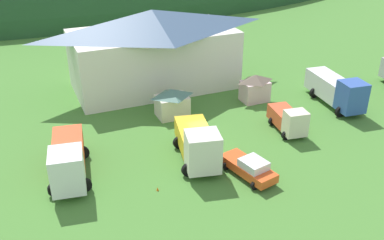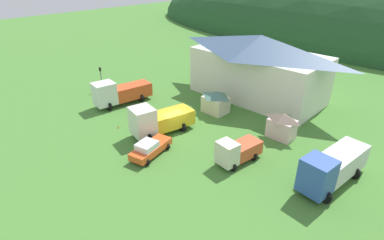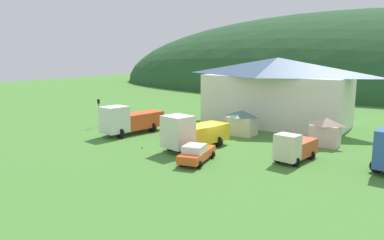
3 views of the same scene
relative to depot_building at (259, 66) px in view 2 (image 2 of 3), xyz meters
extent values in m
plane|color=#477F33|center=(-0.54, -15.20, -4.54)|extent=(200.00, 200.00, 0.00)
ellipsoid|color=#234C28|center=(-0.54, 55.53, -4.54)|extent=(145.82, 60.00, 39.60)
cube|color=white|center=(0.00, 0.00, -1.28)|extent=(17.70, 9.00, 6.52)
pyramid|color=#3D5675|center=(0.00, 0.00, 3.13)|extent=(19.11, 9.72, 2.28)
cube|color=beige|center=(-0.87, -8.04, -3.47)|extent=(3.00, 2.36, 2.14)
pyramid|color=#4C7A6B|center=(-0.87, -8.04, -2.02)|extent=(3.24, 2.55, 0.75)
cube|color=beige|center=(8.51, -8.00, -3.45)|extent=(2.79, 2.00, 2.18)
pyramid|color=#6B5B4C|center=(8.51, -8.00, -1.98)|extent=(3.02, 2.16, 0.76)
cube|color=white|center=(-12.27, -17.09, -2.52)|extent=(2.74, 3.00, 2.93)
cube|color=black|center=(-12.29, -17.22, -1.87)|extent=(1.58, 2.31, 0.94)
cube|color=#E04C23|center=(-11.67, -13.21, -3.09)|extent=(3.13, 5.49, 1.79)
cylinder|color=black|center=(-11.25, -17.25, -3.99)|extent=(1.10, 0.30, 1.10)
cylinder|color=black|center=(-13.29, -16.93, -3.99)|extent=(1.10, 0.30, 1.10)
cylinder|color=black|center=(-10.53, -12.60, -3.99)|extent=(1.10, 0.30, 1.10)
cylinder|color=black|center=(-12.56, -12.28, -3.99)|extent=(1.10, 0.30, 1.10)
cube|color=silver|center=(-2.33, -18.58, -2.47)|extent=(3.00, 2.81, 3.03)
cube|color=black|center=(-2.35, -18.70, -1.80)|extent=(1.74, 2.11, 0.97)
cube|color=gold|center=(-1.57, -15.06, -3.14)|extent=(3.54, 5.31, 1.70)
cylinder|color=black|center=(-1.22, -18.82, -3.99)|extent=(1.10, 0.30, 1.10)
cylinder|color=black|center=(-3.44, -18.34, -3.99)|extent=(1.10, 0.30, 1.10)
cylinder|color=black|center=(-0.30, -14.59, -3.99)|extent=(1.10, 0.30, 1.10)
cylinder|color=black|center=(-2.52, -14.11, -3.99)|extent=(1.10, 0.30, 1.10)
cube|color=beige|center=(7.64, -16.54, -3.02)|extent=(2.12, 1.79, 2.24)
cube|color=black|center=(7.63, -16.62, -2.52)|extent=(1.20, 1.36, 0.72)
cube|color=#DB512D|center=(7.98, -14.18, -3.45)|extent=(2.36, 3.47, 1.37)
cylinder|color=black|center=(8.44, -16.65, -4.14)|extent=(0.80, 0.30, 0.80)
cylinder|color=black|center=(6.84, -16.43, -4.14)|extent=(0.80, 0.30, 0.80)
cylinder|color=black|center=(8.85, -13.82, -4.14)|extent=(0.80, 0.30, 0.80)
cylinder|color=black|center=(7.24, -13.59, -4.14)|extent=(0.80, 0.30, 0.80)
cube|color=#3356AD|center=(15.37, -14.79, -2.49)|extent=(2.59, 2.53, 3.00)
cube|color=black|center=(15.36, -14.90, -1.83)|extent=(1.46, 1.95, 0.96)
cube|color=silver|center=(15.83, -10.79, -2.91)|extent=(2.99, 6.00, 2.14)
cylinder|color=black|center=(16.39, -14.90, -3.99)|extent=(1.10, 0.30, 1.10)
cylinder|color=black|center=(14.35, -14.67, -3.99)|extent=(1.10, 0.30, 1.10)
cylinder|color=black|center=(16.95, -10.05, -3.99)|extent=(1.10, 0.30, 1.10)
cylinder|color=black|center=(14.92, -9.81, -3.99)|extent=(1.10, 0.30, 1.10)
cube|color=#E85422|center=(0.84, -20.14, -3.85)|extent=(2.81, 5.13, 0.70)
cube|color=silver|center=(0.96, -20.71, -3.19)|extent=(2.05, 2.25, 0.62)
cylinder|color=black|center=(1.96, -21.58, -4.20)|extent=(0.68, 0.24, 0.68)
cylinder|color=black|center=(0.42, -21.92, -4.20)|extent=(0.68, 0.24, 0.68)
cylinder|color=black|center=(1.25, -18.36, -4.20)|extent=(0.68, 0.24, 0.68)
cylinder|color=black|center=(-0.28, -18.69, -4.20)|extent=(0.68, 0.24, 0.68)
cylinder|color=#4C4C51|center=(-18.23, -13.95, -3.03)|extent=(0.12, 0.12, 3.02)
cube|color=black|center=(-18.23, -13.95, -1.24)|extent=(0.20, 0.24, 0.55)
sphere|color=yellow|center=(-18.23, -13.82, -1.24)|extent=(0.14, 0.14, 0.14)
cone|color=orange|center=(0.75, -18.31, -4.54)|extent=(0.36, 0.36, 0.62)
cone|color=orange|center=(-6.28, -19.25, -4.54)|extent=(0.36, 0.36, 0.62)
camera|label=1|loc=(-14.21, -44.46, 14.73)|focal=40.62mm
camera|label=2|loc=(22.01, -36.25, 12.82)|focal=28.91mm
camera|label=3|loc=(18.25, -46.67, 4.89)|focal=35.22mm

